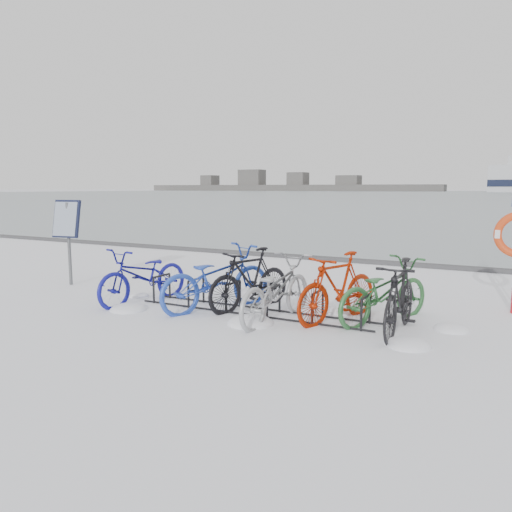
# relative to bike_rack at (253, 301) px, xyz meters

# --- Properties ---
(ground) EXTENTS (900.00, 900.00, 0.00)m
(ground) POSITION_rel_bike_rack_xyz_m (0.00, 0.00, -0.18)
(ground) COLOR white
(ground) RESTS_ON ground
(ice_sheet) EXTENTS (400.00, 298.00, 0.02)m
(ice_sheet) POSITION_rel_bike_rack_xyz_m (0.00, 155.00, -0.17)
(ice_sheet) COLOR #99A6AC
(ice_sheet) RESTS_ON ground
(quay_edge) EXTENTS (400.00, 0.25, 0.10)m
(quay_edge) POSITION_rel_bike_rack_xyz_m (0.00, 5.90, -0.13)
(quay_edge) COLOR #3F3F42
(quay_edge) RESTS_ON ground
(bike_rack) EXTENTS (4.00, 0.48, 0.46)m
(bike_rack) POSITION_rel_bike_rack_xyz_m (0.00, 0.00, 0.00)
(bike_rack) COLOR black
(bike_rack) RESTS_ON ground
(info_board) EXTENTS (0.60, 0.32, 1.71)m
(info_board) POSITION_rel_bike_rack_xyz_m (-4.34, 0.25, 1.05)
(info_board) COLOR #595B5E
(info_board) RESTS_ON ground
(shoreline) EXTENTS (180.00, 12.00, 9.50)m
(shoreline) POSITION_rel_bike_rack_xyz_m (-122.02, 260.00, 2.61)
(shoreline) COLOR #494949
(shoreline) RESTS_ON ground
(bike_0) EXTENTS (0.96, 1.97, 0.99)m
(bike_0) POSITION_rel_bike_rack_xyz_m (-2.01, -0.20, 0.31)
(bike_0) COLOR navy
(bike_0) RESTS_ON ground
(bike_1) EXTENTS (1.51, 2.16, 1.07)m
(bike_1) POSITION_rel_bike_rack_xyz_m (-0.63, -0.06, 0.36)
(bike_1) COLOR #2647B4
(bike_1) RESTS_ON ground
(bike_2) EXTENTS (1.02, 1.77, 1.02)m
(bike_2) POSITION_rel_bike_rack_xyz_m (-0.17, 0.22, 0.33)
(bike_2) COLOR black
(bike_2) RESTS_ON ground
(bike_3) EXTENTS (0.83, 1.95, 1.00)m
(bike_3) POSITION_rel_bike_rack_xyz_m (0.52, -0.25, 0.32)
(bike_3) COLOR #999CA0
(bike_3) RESTS_ON ground
(bike_4) EXTENTS (1.08, 1.81, 1.05)m
(bike_4) POSITION_rel_bike_rack_xyz_m (1.32, 0.19, 0.34)
(bike_4) COLOR #9C1E04
(bike_4) RESTS_ON ground
(bike_5) EXTENTS (1.41, 1.95, 0.97)m
(bike_5) POSITION_rel_bike_rack_xyz_m (1.94, 0.44, 0.31)
(bike_5) COLOR #2C6432
(bike_5) RESTS_ON ground
(bike_6) EXTENTS (0.49, 1.72, 1.03)m
(bike_6) POSITION_rel_bike_rack_xyz_m (2.27, -0.04, 0.34)
(bike_6) COLOR black
(bike_6) RESTS_ON ground
(snow_drifts) EXTENTS (5.70, 1.97, 0.24)m
(snow_drifts) POSITION_rel_bike_rack_xyz_m (0.44, -0.23, -0.18)
(snow_drifts) COLOR white
(snow_drifts) RESTS_ON ground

